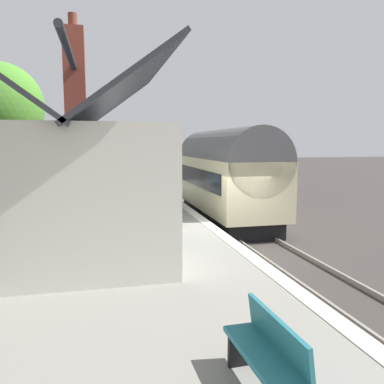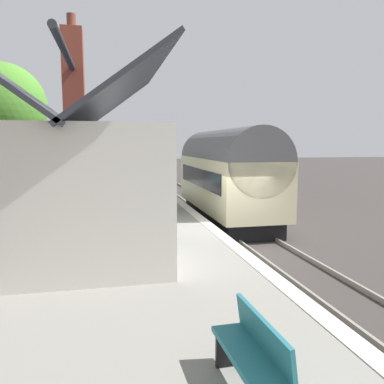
# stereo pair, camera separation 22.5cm
# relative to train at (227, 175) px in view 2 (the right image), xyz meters

# --- Properties ---
(ground_plane) EXTENTS (160.00, 160.00, 0.00)m
(ground_plane) POSITION_rel_train_xyz_m (-4.82, 0.90, -2.21)
(ground_plane) COLOR #383330
(platform) EXTENTS (32.00, 6.17, 0.90)m
(platform) POSITION_rel_train_xyz_m (-4.82, 4.98, -1.77)
(platform) COLOR gray
(platform) RESTS_ON ground
(platform_edge_coping) EXTENTS (32.00, 0.36, 0.02)m
(platform_edge_coping) POSITION_rel_train_xyz_m (-4.82, 2.08, -1.31)
(platform_edge_coping) COLOR beige
(platform_edge_coping) RESTS_ON platform
(rail_near) EXTENTS (52.00, 0.08, 0.14)m
(rail_near) POSITION_rel_train_xyz_m (-4.82, -0.72, -2.14)
(rail_near) COLOR gray
(rail_near) RESTS_ON ground
(rail_far) EXTENTS (52.00, 0.08, 0.14)m
(rail_far) POSITION_rel_train_xyz_m (-4.82, 0.72, -2.14)
(rail_far) COLOR gray
(rail_far) RESTS_ON ground
(train) EXTENTS (8.64, 2.73, 4.32)m
(train) POSITION_rel_train_xyz_m (0.00, 0.00, 0.00)
(train) COLOR black
(train) RESTS_ON ground
(station_building) EXTENTS (6.41, 4.57, 6.20)m
(station_building) POSITION_rel_train_xyz_m (-6.73, 6.23, 0.41)
(station_building) COLOR silver
(station_building) RESTS_ON platform
(bench_near_building) EXTENTS (1.40, 0.44, 0.88)m
(bench_near_building) POSITION_rel_train_xyz_m (5.44, 4.00, -0.84)
(bench_near_building) COLOR #26727F
(bench_near_building) RESTS_ON platform
(bench_platform_end) EXTENTS (1.40, 0.44, 0.88)m
(bench_platform_end) POSITION_rel_train_xyz_m (1.51, 4.00, -0.84)
(bench_platform_end) COLOR #26727F
(bench_platform_end) RESTS_ON platform
(bench_by_lamp) EXTENTS (1.41, 0.47, 0.88)m
(bench_by_lamp) POSITION_rel_train_xyz_m (-13.28, 3.88, -0.84)
(bench_by_lamp) COLOR #26727F
(bench_by_lamp) RESTS_ON platform
(planter_under_sign) EXTENTS (1.06, 0.32, 0.63)m
(planter_under_sign) POSITION_rel_train_xyz_m (-1.20, 2.92, -1.01)
(planter_under_sign) COLOR gray
(planter_under_sign) RESTS_ON platform
(planter_by_door) EXTENTS (0.55, 0.55, 0.90)m
(planter_by_door) POSITION_rel_train_xyz_m (2.90, 4.76, -0.87)
(planter_by_door) COLOR #9E5138
(planter_by_door) RESTS_ON platform
(planter_edge_far) EXTENTS (1.10, 0.32, 0.61)m
(planter_edge_far) POSITION_rel_train_xyz_m (6.00, 6.89, -1.02)
(planter_edge_far) COLOR teal
(planter_edge_far) RESTS_ON platform
(planter_bench_left) EXTENTS (0.78, 0.32, 0.61)m
(planter_bench_left) POSITION_rel_train_xyz_m (4.47, 7.45, -1.03)
(planter_bench_left) COLOR black
(planter_bench_left) RESTS_ON platform
(planter_corner_building) EXTENTS (0.58, 0.58, 0.83)m
(planter_corner_building) POSITION_rel_train_xyz_m (4.60, 6.02, -0.87)
(planter_corner_building) COLOR black
(planter_corner_building) RESTS_ON platform
(planter_bench_right) EXTENTS (0.42, 0.42, 0.71)m
(planter_bench_right) POSITION_rel_train_xyz_m (6.96, 7.00, -0.95)
(planter_bench_right) COLOR black
(planter_bench_right) RESTS_ON platform
(lamp_post_platform) EXTENTS (0.32, 0.50, 3.86)m
(lamp_post_platform) POSITION_rel_train_xyz_m (3.80, 2.68, 1.37)
(lamp_post_platform) COLOR black
(lamp_post_platform) RESTS_ON platform
(station_sign_board) EXTENTS (0.96, 0.06, 1.57)m
(station_sign_board) POSITION_rel_train_xyz_m (-0.45, 2.70, -0.13)
(station_sign_board) COLOR black
(station_sign_board) RESTS_ON platform
(tree_far_right) EXTENTS (3.96, 4.13, 7.53)m
(tree_far_right) POSITION_rel_train_xyz_m (3.50, 10.28, 3.22)
(tree_far_right) COLOR #4C3828
(tree_far_right) RESTS_ON ground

